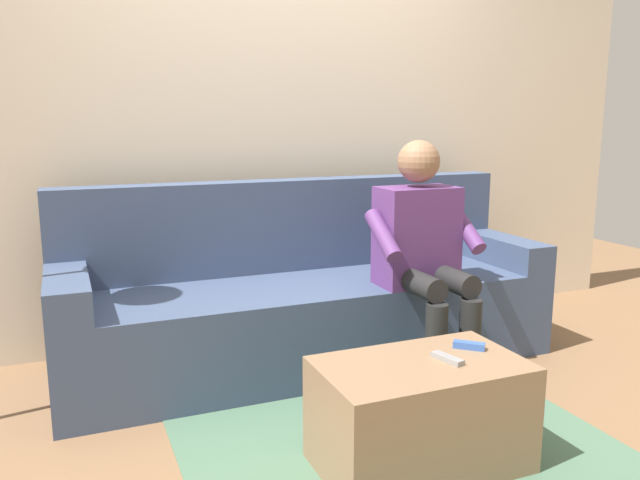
# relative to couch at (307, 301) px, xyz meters

# --- Properties ---
(ground_plane) EXTENTS (8.00, 8.00, 0.00)m
(ground_plane) POSITION_rel_couch_xyz_m (0.00, 0.73, -0.31)
(ground_plane) COLOR #846042
(back_wall) EXTENTS (4.86, 0.06, 2.49)m
(back_wall) POSITION_rel_couch_xyz_m (0.00, -0.52, 0.93)
(back_wall) COLOR beige
(back_wall) RESTS_ON ground
(couch) EXTENTS (2.46, 0.74, 0.92)m
(couch) POSITION_rel_couch_xyz_m (0.00, 0.00, 0.00)
(couch) COLOR #3D4C6B
(couch) RESTS_ON ground
(coffee_table) EXTENTS (0.73, 0.44, 0.39)m
(coffee_table) POSITION_rel_couch_xyz_m (0.00, 1.11, -0.12)
(coffee_table) COLOR #8C6B4C
(coffee_table) RESTS_ON ground
(person_solo_seated) EXTENTS (0.53, 0.50, 1.14)m
(person_solo_seated) POSITION_rel_couch_xyz_m (-0.45, 0.37, 0.33)
(person_solo_seated) COLOR #5B3370
(person_solo_seated) RESTS_ON ground
(remote_gray) EXTENTS (0.07, 0.13, 0.02)m
(remote_gray) POSITION_rel_couch_xyz_m (-0.09, 1.13, 0.09)
(remote_gray) COLOR gray
(remote_gray) RESTS_ON coffee_table
(remote_blue) EXTENTS (0.11, 0.10, 0.03)m
(remote_blue) POSITION_rel_couch_xyz_m (-0.24, 1.06, 0.09)
(remote_blue) COLOR #3860B7
(remote_blue) RESTS_ON coffee_table
(floor_rug) EXTENTS (1.62, 1.55, 0.01)m
(floor_rug) POSITION_rel_couch_xyz_m (0.00, 0.97, -0.31)
(floor_rug) COLOR #4C7056
(floor_rug) RESTS_ON ground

